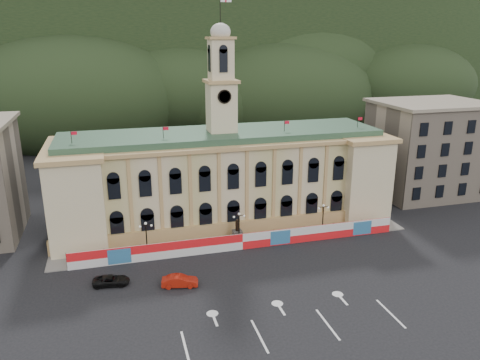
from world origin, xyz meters
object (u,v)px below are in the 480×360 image
object	(u,v)px
lamp_center	(239,225)
red_sedan	(180,281)
black_suv	(111,280)
statue	(237,234)

from	to	relation	value
lamp_center	red_sedan	bearing A→B (deg)	-135.95
red_sedan	black_suv	xyz separation A→B (m)	(-8.50, 2.71, -0.12)
red_sedan	black_suv	distance (m)	8.92
black_suv	statue	bearing A→B (deg)	-58.06
statue	lamp_center	bearing A→B (deg)	-90.00
lamp_center	red_sedan	size ratio (longest dim) A/B	1.06
red_sedan	black_suv	bearing A→B (deg)	83.47
statue	lamp_center	size ratio (longest dim) A/B	0.72
statue	black_suv	distance (m)	21.09
statue	black_suv	bearing A→B (deg)	-155.74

